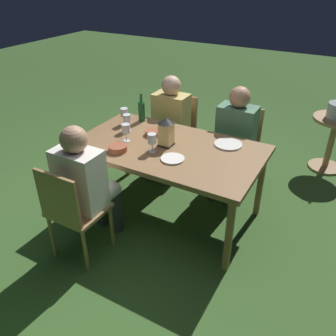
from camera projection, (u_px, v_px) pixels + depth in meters
name	position (u px, v px, depth m)	size (l,w,h in m)	color
ground_plane	(168.00, 213.00, 3.51)	(16.00, 16.00, 0.00)	#385B28
dining_table	(168.00, 152.00, 3.16)	(1.69, 0.98, 0.75)	olive
chair_side_left_a	(238.00, 143.00, 3.77)	(0.42, 0.40, 0.87)	#937047
person_in_green	(233.00, 138.00, 3.54)	(0.38, 0.47, 1.15)	#4C7A5B
chair_side_right_b	(72.00, 209.00, 2.76)	(0.42, 0.40, 0.87)	#937047
person_in_cream	(86.00, 182.00, 2.83)	(0.38, 0.47, 1.15)	white
chair_side_left_b	(176.00, 129.00, 4.09)	(0.42, 0.40, 0.87)	#937047
person_in_mustard	(168.00, 123.00, 3.86)	(0.38, 0.47, 1.15)	tan
lantern_centerpiece	(166.00, 130.00, 3.08)	(0.15, 0.15, 0.27)	black
green_bottle_on_table	(142.00, 111.00, 3.59)	(0.07, 0.07, 0.29)	#195128
wine_glass_a	(127.00, 120.00, 3.37)	(0.08, 0.08, 0.17)	silver
wine_glass_b	(152.00, 139.00, 2.99)	(0.08, 0.08, 0.17)	silver
wine_glass_c	(126.00, 129.00, 3.17)	(0.08, 0.08, 0.17)	silver
wine_glass_d	(124.00, 113.00, 3.51)	(0.08, 0.08, 0.17)	silver
plate_a	(173.00, 159.00, 2.92)	(0.20, 0.20, 0.01)	white
plate_b	(228.00, 144.00, 3.16)	(0.25, 0.25, 0.01)	silver
bowl_olives	(153.00, 132.00, 3.33)	(0.16, 0.16, 0.05)	#9E5138
bowl_bread	(118.00, 148.00, 3.05)	(0.16, 0.16, 0.05)	#9E5138
side_table	(333.00, 135.00, 4.07)	(0.52, 0.52, 0.65)	#9E7A51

